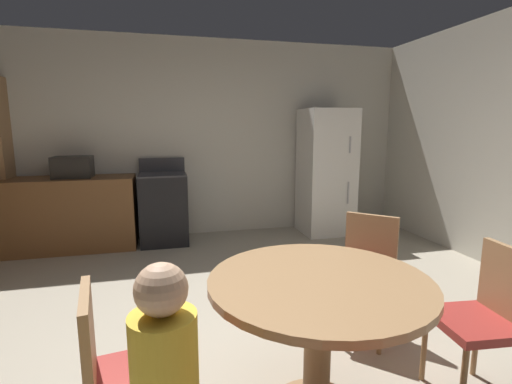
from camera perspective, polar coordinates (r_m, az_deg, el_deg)
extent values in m
plane|color=#A89E89|center=(2.71, -0.23, -23.96)|extent=(14.00, 14.00, 0.00)
cube|color=beige|center=(5.37, -8.35, 8.04)|extent=(6.16, 0.12, 2.70)
cube|color=brown|center=(5.22, -28.18, -3.04)|extent=(1.88, 0.60, 0.90)
cube|color=black|center=(5.06, -13.88, -2.54)|extent=(0.60, 0.60, 0.90)
cube|color=#38383D|center=(4.98, -14.09, 2.64)|extent=(0.60, 0.60, 0.02)
cube|color=#38383D|center=(5.25, -14.14, 4.09)|extent=(0.60, 0.04, 0.18)
cube|color=white|center=(5.42, 10.62, 3.01)|extent=(0.68, 0.66, 1.76)
cylinder|color=#B2B2B7|center=(5.17, 14.16, 7.00)|extent=(0.02, 0.02, 0.22)
cylinder|color=#B2B2B7|center=(5.23, 13.86, -0.12)|extent=(0.02, 0.02, 0.30)
cube|color=black|center=(5.08, -26.13, 3.44)|extent=(0.44, 0.32, 0.26)
cylinder|color=#9E754C|center=(2.13, 9.32, -22.81)|extent=(0.14, 0.14, 0.72)
cylinder|color=#9E754C|center=(1.95, 9.64, -13.36)|extent=(1.12, 1.12, 0.04)
cylinder|color=#9E754C|center=(2.76, 18.44, -18.54)|extent=(0.03, 0.03, 0.43)
cylinder|color=#9E754C|center=(2.84, 11.41, -17.41)|extent=(0.03, 0.03, 0.43)
cylinder|color=#9E754C|center=(3.06, 19.86, -15.70)|extent=(0.03, 0.03, 0.43)
cylinder|color=#9E754C|center=(3.13, 13.54, -14.80)|extent=(0.03, 0.03, 0.43)
cube|color=#9E2D28|center=(2.85, 16.04, -12.32)|extent=(0.57, 0.57, 0.05)
cube|color=#9E754C|center=(2.94, 17.13, -7.30)|extent=(0.30, 0.29, 0.42)
cube|color=#9E2D28|center=(1.84, -17.49, -25.55)|extent=(0.46, 0.46, 0.05)
cube|color=#9E754C|center=(1.73, -24.19, -20.25)|extent=(0.09, 0.38, 0.42)
cylinder|color=#9E754C|center=(2.61, 24.24, -20.69)|extent=(0.03, 0.03, 0.43)
cylinder|color=#9E754C|center=(2.79, 30.50, -19.11)|extent=(0.03, 0.03, 0.43)
cube|color=#9E2D28|center=(2.47, 30.30, -16.81)|extent=(0.44, 0.44, 0.05)
cube|color=#9E754C|center=(2.51, 34.02, -11.61)|extent=(0.07, 0.38, 0.42)
cylinder|color=gold|center=(1.38, -13.70, -25.43)|extent=(0.31, 0.31, 0.42)
sphere|color=#D6A884|center=(1.24, -14.26, -14.19)|extent=(0.17, 0.17, 0.17)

